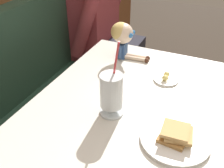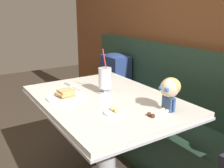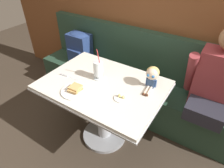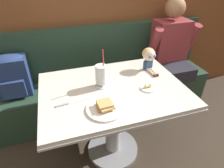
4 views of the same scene
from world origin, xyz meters
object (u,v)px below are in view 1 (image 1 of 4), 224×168
Objects in this scene: butter_saucer at (166,79)px; diner_patron at (99,19)px; milkshake_glass at (111,92)px; seated_doll at (123,35)px; toast_plate at (175,138)px.

diner_patron reaches higher than butter_saucer.
butter_saucer is at bearing -22.53° from milkshake_glass.
diner_patron is (0.95, 0.53, -0.10)m from milkshake_glass.
milkshake_glass is 0.39× the size of diner_patron.
seated_doll is (0.14, 0.28, 0.12)m from butter_saucer.
seated_doll is at bearing 64.32° from butter_saucer.
seated_doll is at bearing 39.02° from toast_plate.
diner_patron reaches higher than toast_plate.
diner_patron is (0.48, 0.39, -0.13)m from seated_doll.
toast_plate is at bearing -160.48° from butter_saucer.
toast_plate is 0.29m from milkshake_glass.
seated_doll reaches higher than toast_plate.
seated_doll is (0.47, 0.15, 0.03)m from milkshake_glass.
butter_saucer is at bearing -115.68° from seated_doll.
butter_saucer is (0.38, 0.13, -0.01)m from toast_plate.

